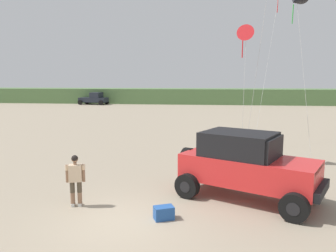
{
  "coord_description": "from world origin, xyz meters",
  "views": [
    {
      "loc": [
        2.37,
        -8.7,
        3.99
      ],
      "look_at": [
        0.98,
        2.63,
        2.4
      ],
      "focal_mm": 35.36,
      "sensor_mm": 36.0,
      "label": 1
    }
  ],
  "objects": [
    {
      "name": "ground_plane",
      "position": [
        0.0,
        0.0,
        0.0
      ],
      "size": [
        220.0,
        220.0,
        0.0
      ],
      "primitive_type": "plane",
      "color": "gray"
    },
    {
      "name": "dune_ridge",
      "position": [
        -1.14,
        48.75,
        1.25
      ],
      "size": [
        90.0,
        7.45,
        2.51
      ],
      "primitive_type": "cube",
      "color": "#567A47",
      "rests_on": "ground_plane"
    },
    {
      "name": "jeep",
      "position": [
        3.66,
        2.32,
        1.2
      ],
      "size": [
        5.0,
        4.05,
        2.26
      ],
      "color": "red",
      "rests_on": "ground_plane"
    },
    {
      "name": "person_watching",
      "position": [
        -1.76,
        0.97,
        0.94
      ],
      "size": [
        0.61,
        0.38,
        1.67
      ],
      "color": "#8C664C",
      "rests_on": "ground_plane"
    },
    {
      "name": "cooler_box",
      "position": [
        1.14,
        0.32,
        0.19
      ],
      "size": [
        0.66,
        0.56,
        0.38
      ],
      "primitive_type": "cube",
      "rotation": [
        0.0,
        0.0,
        0.42
      ],
      "color": "#23519E",
      "rests_on": "ground_plane"
    },
    {
      "name": "distant_pickup",
      "position": [
        -16.22,
        43.6,
        0.94
      ],
      "size": [
        4.83,
        3.0,
        1.98
      ],
      "color": "#1E232D",
      "rests_on": "ground_plane"
    },
    {
      "name": "kite_blue_swept",
      "position": [
        4.06,
        7.41,
        6.04
      ],
      "size": [
        1.12,
        2.0,
        6.56
      ],
      "color": "red",
      "rests_on": "ground_plane"
    }
  ]
}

